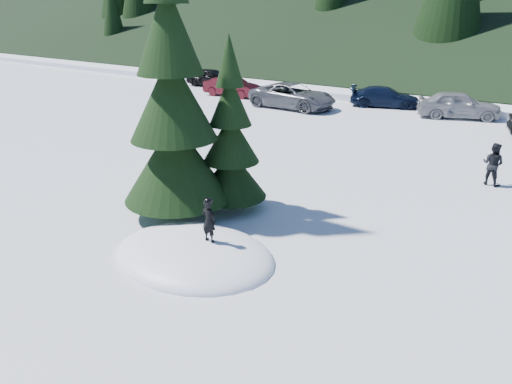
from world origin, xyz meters
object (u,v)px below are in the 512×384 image
Objects in this scene: child_skier at (209,221)px; car_2 at (293,96)px; spruce_short at (231,144)px; car_0 at (211,78)px; car_1 at (232,87)px; car_3 at (385,97)px; spruce_tall at (173,109)px; adult_0 at (493,164)px; car_4 at (459,105)px.

child_skier is 19.67m from car_2.
spruce_short reaches higher than car_2.
car_2 is at bearing -111.35° from car_0.
spruce_short is 0.99× the size of car_2.
car_1 reaches higher than car_3.
car_2 is (5.54, -1.13, 0.08)m from car_1.
child_skier is (2.57, -1.59, -2.28)m from spruce_tall.
car_2 is (-12.99, 7.87, -0.02)m from adult_0.
spruce_short is 1.20× the size of car_4.
car_0 reaches higher than car_3.
child_skier reaches higher than car_4.
child_skier reaches higher than car_0.
car_2 reaches higher than car_1.
child_skier is 20.78m from car_4.
adult_0 is 14.25m from car_3.
spruce_short is (1.00, 1.40, -1.22)m from spruce_tall.
car_2 is 1.22× the size of car_4.
car_4 reaches higher than car_2.
car_0 is at bearing -14.48° from adult_0.
child_skier is at bearing 157.18° from car_4.
spruce_short is at bearing 151.74° from car_4.
spruce_tall reaches higher than car_2.
adult_0 is at bearing 47.86° from spruce_short.
child_skier reaches higher than car_2.
spruce_short is 3.54m from child_skier.
spruce_tall is 5.54× the size of adult_0.
adult_0 reaches higher than car_0.
car_2 reaches higher than car_3.
car_0 is 13.95m from car_3.
spruce_tall is 7.76× the size of child_skier.
car_0 is (-22.39, 11.39, -0.08)m from adult_0.
spruce_short is 20.17m from car_1.
adult_0 is 20.60m from car_1.
adult_0 is at bearing 48.88° from spruce_tall.
car_2 is at bearing 109.56° from car_3.
car_4 reaches higher than car_0.
adult_0 is (4.78, 10.01, -0.26)m from child_skier.
spruce_tall reaches higher than car_3.
car_0 reaches higher than car_1.
spruce_tall is 3.79m from child_skier.
child_skier is 11.10m from adult_0.
spruce_short is 18.68m from car_3.
car_0 is at bearing -51.61° from child_skier.
car_4 is at bearing -93.69° from child_skier.
spruce_short reaches higher than car_1.
car_2 is at bearing 109.10° from spruce_tall.
spruce_short reaches higher than car_0.
car_1 is at bearing -13.41° from adult_0.
car_2 is 1.27× the size of car_3.
car_3 is at bearing -90.42° from car_0.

